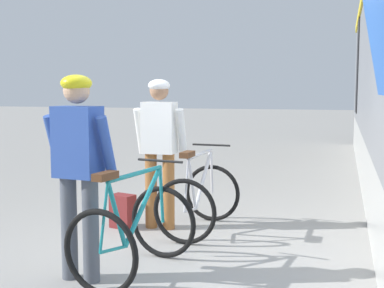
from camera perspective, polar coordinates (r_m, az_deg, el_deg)
ground_plane at (r=5.05m, az=0.68°, el=-12.69°), size 80.00×80.00×0.00m
cyclist_near_in_white at (r=5.83m, az=-3.74°, el=0.45°), size 0.62×0.32×1.76m
cyclist_far_in_blue at (r=4.31m, az=-12.88°, el=-1.69°), size 0.63×0.34×1.76m
bicycle_near_silver at (r=5.77m, az=0.84°, el=-6.16°), size 0.75×1.09×0.99m
bicycle_far_teal at (r=4.47m, az=-6.63°, el=-9.85°), size 0.86×1.17×0.99m
backpack_on_platform at (r=6.03m, az=-7.94°, el=-7.63°), size 0.32×0.24×0.40m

